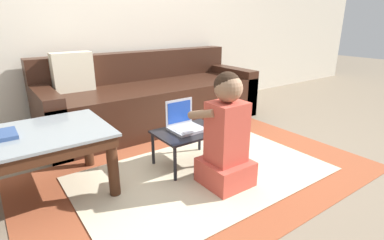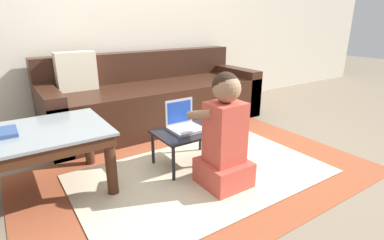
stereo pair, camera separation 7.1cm
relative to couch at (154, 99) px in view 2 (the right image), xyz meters
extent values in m
plane|color=#7F705B|center=(-0.10, -1.04, -0.28)|extent=(16.00, 16.00, 0.00)
cube|color=beige|center=(-0.10, 0.46, 0.97)|extent=(9.00, 0.06, 2.50)
cube|color=#9E4C2D|center=(-0.24, -1.23, -0.27)|extent=(2.50, 1.55, 0.01)
cube|color=beige|center=(-0.24, -1.23, -0.27)|extent=(1.80, 1.12, 0.00)
cube|color=#381E14|center=(0.01, -0.04, -0.05)|extent=(2.27, 0.84, 0.44)
cube|color=#381E14|center=(0.01, 0.29, 0.32)|extent=(2.27, 0.19, 0.31)
cube|color=#381E14|center=(-1.04, -0.04, -0.01)|extent=(0.16, 0.84, 0.53)
cube|color=#381E14|center=(1.07, -0.04, -0.01)|extent=(0.16, 0.84, 0.53)
cube|color=beige|center=(-0.74, 0.13, 0.35)|extent=(0.36, 0.14, 0.36)
cube|color=gray|center=(-1.29, -0.85, 0.15)|extent=(0.93, 0.63, 0.02)
cube|color=#422314|center=(-1.29, -0.85, 0.11)|extent=(0.89, 0.61, 0.07)
cylinder|color=#422314|center=(-0.88, -1.11, -0.07)|extent=(0.07, 0.07, 0.42)
cylinder|color=#422314|center=(-0.88, -0.59, -0.07)|extent=(0.07, 0.07, 0.42)
cube|color=black|center=(-0.24, -1.04, 0.00)|extent=(0.50, 0.37, 0.02)
cylinder|color=black|center=(-0.47, -1.20, -0.14)|extent=(0.02, 0.02, 0.27)
cylinder|color=black|center=(-0.01, -1.20, -0.14)|extent=(0.02, 0.02, 0.27)
cylinder|color=black|center=(-0.47, -0.88, -0.14)|extent=(0.02, 0.02, 0.27)
cylinder|color=black|center=(-0.01, -0.88, -0.14)|extent=(0.02, 0.02, 0.27)
cube|color=#B7BCC6|center=(-0.24, -1.02, 0.02)|extent=(0.24, 0.21, 0.02)
cube|color=silver|center=(-0.24, -1.04, 0.03)|extent=(0.20, 0.13, 0.00)
cube|color=#B7BCC6|center=(-0.24, -0.92, 0.13)|extent=(0.24, 0.01, 0.20)
cube|color=#1E47B7|center=(-0.24, -0.92, 0.13)|extent=(0.21, 0.00, 0.17)
ellipsoid|color=black|center=(-0.07, -1.08, 0.03)|extent=(0.06, 0.10, 0.04)
cube|color=#CC4C3D|center=(-0.20, -1.42, -0.19)|extent=(0.30, 0.31, 0.18)
cube|color=#CC4C3D|center=(-0.20, -1.42, 0.11)|extent=(0.23, 0.20, 0.41)
sphere|color=#9E7556|center=(-0.20, -1.42, 0.40)|extent=(0.18, 0.18, 0.18)
sphere|color=black|center=(-0.20, -1.41, 0.42)|extent=(0.17, 0.17, 0.17)
cylinder|color=#9E7556|center=(-0.31, -1.30, 0.22)|extent=(0.06, 0.27, 0.14)
cylinder|color=#9E7556|center=(-0.10, -1.30, 0.22)|extent=(0.06, 0.27, 0.14)
camera|label=1|loc=(-1.46, -2.78, 0.82)|focal=28.00mm
camera|label=2|loc=(-1.40, -2.82, 0.82)|focal=28.00mm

